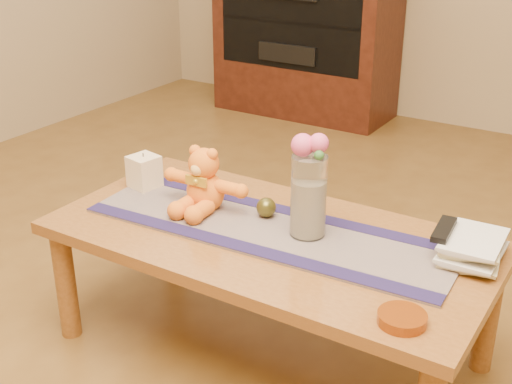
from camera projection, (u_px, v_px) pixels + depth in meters
The scene contains 29 objects.
floor at pixel (268, 349), 2.33m from camera, with size 5.50×5.50×0.00m, color brown.
coffee_table_top at pixel (269, 239), 2.16m from camera, with size 1.40×0.70×0.04m, color brown.
table_leg_fl at pixel (66, 284), 2.33m from camera, with size 0.07×0.07×0.41m, color brown.
table_leg_bl at pixel (172, 220), 2.78m from camera, with size 0.07×0.07×0.41m, color brown.
table_leg_br at pixel (488, 315), 2.16m from camera, with size 0.07×0.07×0.41m, color brown.
persian_runner at pixel (268, 229), 2.16m from camera, with size 1.20×0.35×0.01m, color #171C42.
runner_border_near at pixel (245, 247), 2.04m from camera, with size 1.20×0.06×0.00m, color #1D1643.
runner_border_far at pixel (288, 211), 2.28m from camera, with size 1.20×0.06×0.00m, color #1D1643.
teddy_bear at pixel (205, 179), 2.26m from camera, with size 0.30×0.25×0.21m, color orange, non-canonical shape.
pillar_candle at pixel (144, 171), 2.44m from camera, with size 0.10×0.10×0.12m, color beige.
candle_wick at pixel (143, 155), 2.42m from camera, with size 0.00×0.00×0.01m, color black.
glass_vase at pixel (309, 196), 2.07m from camera, with size 0.11×0.11×0.26m, color silver.
potpourri_fill at pixel (308, 208), 2.09m from camera, with size 0.09×0.09×0.18m, color beige.
rose_left at pixel (303, 145), 2.01m from camera, with size 0.07×0.07×0.07m, color #E04F85.
rose_right at pixel (319, 143), 1.99m from camera, with size 0.06×0.06×0.06m, color #E04F85.
blue_flower_back at pixel (319, 145), 2.03m from camera, with size 0.04×0.04×0.04m, color #4963A0.
blue_flower_side at pixel (304, 146), 2.04m from camera, with size 0.04×0.04×0.04m, color #4963A0.
leaf_sprig at pixel (319, 155), 1.98m from camera, with size 0.03×0.03×0.03m, color #33662D.
bronze_ball at pixel (266, 207), 2.22m from camera, with size 0.07×0.07×0.07m, color #484418.
book_bottom at pixel (442, 250), 2.02m from camera, with size 0.17×0.22×0.02m, color beige.
book_lower at pixel (444, 246), 2.01m from camera, with size 0.16×0.22×0.02m, color beige.
book_upper at pixel (442, 238), 2.01m from camera, with size 0.17×0.22×0.02m, color beige.
book_top at pixel (445, 234), 2.00m from camera, with size 0.16×0.22×0.02m, color beige.
tv_remote at pixel (444, 229), 1.98m from camera, with size 0.04×0.16×0.02m, color black.
amber_dish at pixel (402, 319), 1.69m from camera, with size 0.12×0.12×0.03m, color #BF5914.
media_cabinet at pixel (306, 34), 4.61m from camera, with size 1.20×0.50×1.10m, color black.
cabinet_cavity at pixel (289, 22), 4.38m from camera, with size 1.02×0.03×0.61m, color black.
cabinet_shelf at pixel (296, 20), 4.45m from camera, with size 1.02×0.20×0.03m, color black.
stereo_lower at pixel (297, 50), 4.54m from camera, with size 0.42×0.28×0.12m, color black.
Camera 1 is at (0.98, -1.64, 1.44)m, focal length 47.71 mm.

